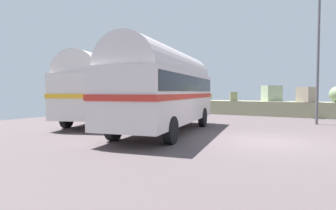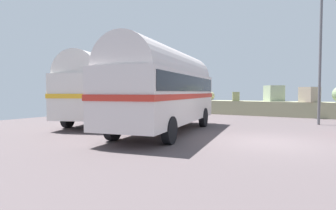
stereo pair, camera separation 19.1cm
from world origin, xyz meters
TOP-DOWN VIEW (x-y plane):
  - ground at (0.00, 0.00)m, footprint 32.00×26.00m
  - breakwater at (-0.18, 11.79)m, footprint 31.36×2.46m
  - vintage_coach at (-4.36, 0.20)m, footprint 4.05×8.89m
  - second_coach at (-9.28, 1.88)m, footprint 5.32×8.87m
  - lamp_post at (1.32, 7.10)m, footprint 0.97×0.88m

SIDE VIEW (x-z plane):
  - ground at x=0.00m, z-range 0.00..0.02m
  - breakwater at x=-0.18m, z-range -0.44..1.87m
  - vintage_coach at x=-4.36m, z-range 0.20..3.90m
  - second_coach at x=-9.28m, z-range 0.20..3.90m
  - lamp_post at x=1.32m, z-range 0.42..7.92m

